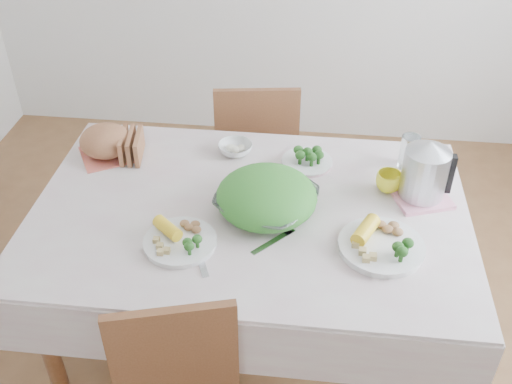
# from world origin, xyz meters

# --- Properties ---
(floor) EXTENTS (3.60, 3.60, 0.00)m
(floor) POSITION_xyz_m (0.00, 0.00, 0.00)
(floor) COLOR brown
(floor) RESTS_ON ground
(dining_table) EXTENTS (1.40, 0.90, 0.75)m
(dining_table) POSITION_xyz_m (0.00, 0.00, 0.38)
(dining_table) COLOR brown
(dining_table) RESTS_ON floor
(tablecloth) EXTENTS (1.50, 1.00, 0.01)m
(tablecloth) POSITION_xyz_m (0.00, 0.00, 0.76)
(tablecloth) COLOR beige
(tablecloth) RESTS_ON dining_table
(chair_far) EXTENTS (0.45, 0.45, 0.87)m
(chair_far) POSITION_xyz_m (-0.08, 0.85, 0.46)
(chair_far) COLOR brown
(chair_far) RESTS_ON floor
(salad_bowl) EXTENTS (0.43, 0.43, 0.08)m
(salad_bowl) POSITION_xyz_m (0.06, -0.01, 0.80)
(salad_bowl) COLOR white
(salad_bowl) RESTS_ON tablecloth
(dinner_plate_left) EXTENTS (0.32, 0.32, 0.02)m
(dinner_plate_left) POSITION_xyz_m (-0.20, -0.21, 0.77)
(dinner_plate_left) COLOR white
(dinner_plate_left) RESTS_ON tablecloth
(dinner_plate_right) EXTENTS (0.39, 0.39, 0.02)m
(dinner_plate_right) POSITION_xyz_m (0.44, -0.16, 0.77)
(dinner_plate_right) COLOR white
(dinner_plate_right) RESTS_ON tablecloth
(broccoli_plate) EXTENTS (0.25, 0.25, 0.02)m
(broccoli_plate) POSITION_xyz_m (0.18, 0.30, 0.77)
(broccoli_plate) COLOR beige
(broccoli_plate) RESTS_ON tablecloth
(napkin) EXTENTS (0.27, 0.27, 0.00)m
(napkin) POSITION_xyz_m (-0.59, 0.27, 0.76)
(napkin) COLOR #DF6954
(napkin) RESTS_ON tablecloth
(bread_loaf) EXTENTS (0.20, 0.19, 0.12)m
(bread_loaf) POSITION_xyz_m (-0.59, 0.27, 0.82)
(bread_loaf) COLOR #905A38
(bread_loaf) RESTS_ON napkin
(fruit_bowl) EXTENTS (0.17, 0.17, 0.04)m
(fruit_bowl) POSITION_xyz_m (-0.10, 0.34, 0.78)
(fruit_bowl) COLOR white
(fruit_bowl) RESTS_ON tablecloth
(yellow_mug) EXTENTS (0.11, 0.11, 0.07)m
(yellow_mug) POSITION_xyz_m (0.48, 0.16, 0.80)
(yellow_mug) COLOR #FFF728
(yellow_mug) RESTS_ON tablecloth
(glass_tumbler) EXTENTS (0.09, 0.09, 0.13)m
(glass_tumbler) POSITION_xyz_m (0.56, 0.32, 0.83)
(glass_tumbler) COLOR white
(glass_tumbler) RESTS_ON tablecloth
(pink_tray) EXTENTS (0.24, 0.24, 0.01)m
(pink_tray) POSITION_xyz_m (0.59, 0.13, 0.77)
(pink_tray) COLOR pink
(pink_tray) RESTS_ON tablecloth
(electric_kettle) EXTENTS (0.19, 0.19, 0.22)m
(electric_kettle) POSITION_xyz_m (0.59, 0.13, 0.88)
(electric_kettle) COLOR #B2B5BA
(electric_kettle) RESTS_ON pink_tray
(fork_left) EXTENTS (0.09, 0.18, 0.00)m
(fork_left) POSITION_xyz_m (-0.12, -0.26, 0.76)
(fork_left) COLOR silver
(fork_left) RESTS_ON tablecloth
(fork_right) EXTENTS (0.13, 0.14, 0.00)m
(fork_right) POSITION_xyz_m (0.09, -0.17, 0.76)
(fork_right) COLOR silver
(fork_right) RESTS_ON tablecloth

